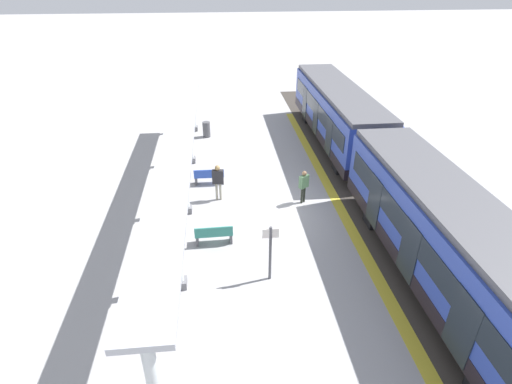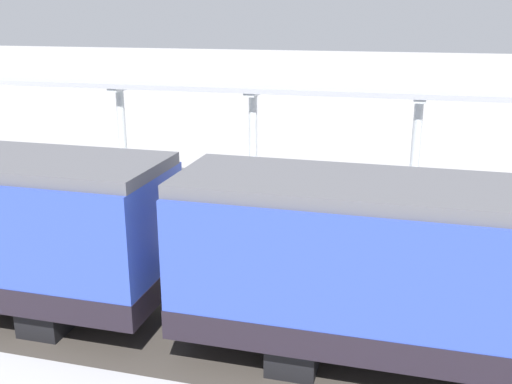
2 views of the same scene
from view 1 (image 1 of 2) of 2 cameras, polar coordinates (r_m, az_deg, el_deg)
ground_plane at (r=18.53m, az=0.77°, el=-2.19°), size 176.00×176.00×0.00m
tactile_edge_strip at (r=19.22m, az=11.45°, el=-1.57°), size 0.47×26.23×0.01m
trackbed at (r=19.82m, az=16.54°, el=-1.26°), size 3.20×38.23×0.01m
train_near_carriage at (r=25.34m, az=11.35°, el=10.74°), size 2.65×12.57×3.48m
train_far_carriage at (r=14.54m, az=25.56°, el=-6.77°), size 2.65×12.57×3.48m
canopy_pillar_nearest at (r=27.13m, az=-8.99°, el=12.37°), size 1.10×0.44×3.77m
canopy_pillar_second at (r=22.37m, az=-9.46°, el=8.62°), size 1.10×0.44×3.77m
canopy_pillar_third at (r=17.52m, az=-10.20°, el=2.48°), size 1.10×0.44×3.77m
canopy_pillar_fourth at (r=13.38m, az=-11.33°, el=-6.93°), size 1.10×0.44×3.77m
canopy_beam at (r=16.77m, az=-10.78°, el=8.44°), size 1.20×21.40×0.16m
bench_near_end at (r=20.42m, az=-6.65°, el=2.21°), size 1.51×0.46×0.86m
bench_mid_platform at (r=16.07m, az=-5.97°, el=-6.02°), size 1.51×0.47×0.86m
trash_bin at (r=26.40m, az=-7.03°, el=8.78°), size 0.48×0.48×1.00m
platform_info_sign at (r=13.82m, az=2.04°, el=-7.97°), size 0.56×0.10×2.20m
passenger_waiting_near_edge at (r=18.54m, az=6.78°, el=1.25°), size 0.51×0.45×1.64m
passenger_by_the_benches at (r=18.69m, az=-5.42°, el=1.90°), size 0.54×0.28×1.79m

